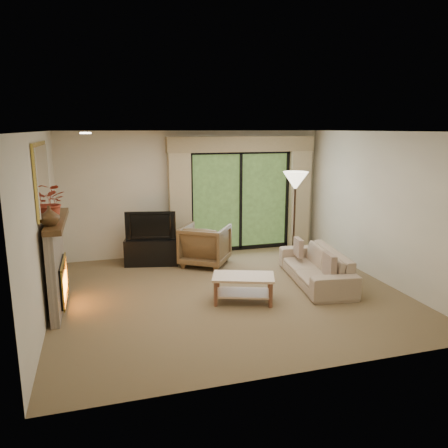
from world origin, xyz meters
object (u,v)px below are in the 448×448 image
object	(u,v)px
media_console	(152,251)
sofa	(316,266)
armchair	(205,245)
coffee_table	(243,289)

from	to	relation	value
media_console	sofa	xyz separation A→B (m)	(2.62, -1.87, 0.03)
media_console	armchair	bearing A→B (deg)	-6.57
armchair	coffee_table	xyz separation A→B (m)	(0.11, -2.00, -0.19)
armchair	sofa	xyz separation A→B (m)	(1.61, -1.52, -0.11)
sofa	coffee_table	distance (m)	1.57
media_console	coffee_table	distance (m)	2.60
coffee_table	armchair	bearing A→B (deg)	113.07
coffee_table	sofa	bearing A→B (deg)	37.46
media_console	armchair	xyz separation A→B (m)	(1.00, -0.35, 0.14)
media_console	coffee_table	bearing A→B (deg)	-52.11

